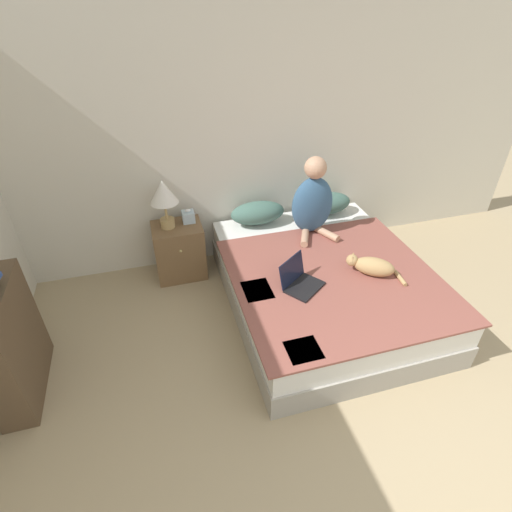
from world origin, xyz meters
TOP-DOWN VIEW (x-y plane):
  - wall_back at (0.00, 3.66)m, footprint 6.11×0.05m
  - bed at (0.14, 2.54)m, footprint 1.75×2.11m
  - pillow_near at (-0.24, 3.42)m, footprint 0.57×0.29m
  - pillow_far at (0.52, 3.42)m, footprint 0.57×0.29m
  - person_sitting at (0.22, 3.11)m, footprint 0.41×0.40m
  - cat_tabby at (0.45, 2.30)m, footprint 0.42×0.39m
  - laptop_open at (-0.20, 2.31)m, footprint 0.42×0.41m
  - nightstand at (-1.09, 3.40)m, footprint 0.49×0.41m
  - table_lamp at (-1.16, 3.41)m, footprint 0.27×0.27m
  - tissue_box at (-0.95, 3.46)m, footprint 0.12×0.12m
  - bookshelf at (-2.40, 2.28)m, footprint 0.24×0.77m

SIDE VIEW (x-z plane):
  - bed at x=0.14m, z-range 0.00..0.47m
  - nightstand at x=-1.09m, z-range 0.00..0.58m
  - bookshelf at x=-2.40m, z-range 0.00..0.93m
  - laptop_open at x=-0.20m, z-range 0.41..0.64m
  - cat_tabby at x=0.45m, z-range 0.48..0.64m
  - pillow_near at x=-0.24m, z-range 0.48..0.70m
  - pillow_far at x=0.52m, z-range 0.48..0.70m
  - tissue_box at x=-0.95m, z-range 0.57..0.71m
  - person_sitting at x=0.22m, z-range 0.42..1.20m
  - table_lamp at x=-1.16m, z-range 0.68..1.17m
  - wall_back at x=0.00m, z-range 0.00..2.55m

